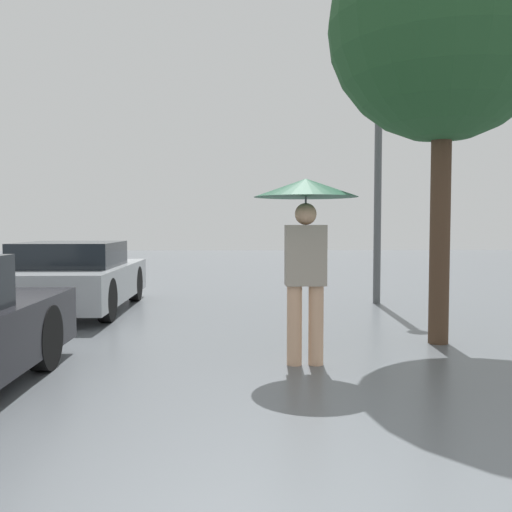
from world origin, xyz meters
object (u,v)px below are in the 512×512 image
Objects in this scene: pedestrian at (306,218)px; parked_car_farthest at (74,278)px; tree at (444,27)px; street_lamp at (378,150)px.

pedestrian reaches higher than parked_car_farthest.
tree reaches higher than pedestrian.
parked_car_farthest is 5.81m from street_lamp.
street_lamp reaches higher than parked_car_farthest.
parked_car_farthest is 0.81× the size of street_lamp.
tree is (5.17, -2.83, 3.23)m from parked_car_farthest.
tree is 1.09× the size of street_lamp.
tree is at bearing -92.16° from street_lamp.
pedestrian is at bearing -150.24° from tree.
pedestrian is 0.37× the size of tree.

